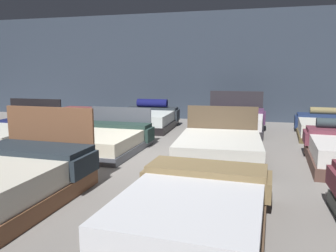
{
  "coord_description": "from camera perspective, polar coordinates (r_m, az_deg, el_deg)",
  "views": [
    {
      "loc": [
        1.81,
        -5.86,
        1.63
      ],
      "look_at": [
        0.22,
        0.05,
        0.61
      ],
      "focal_mm": 35.88,
      "sensor_mm": 36.0,
      "label": 1
    }
  ],
  "objects": [
    {
      "name": "showroom_back_wall",
      "position": [
        11.23,
        5.85,
        10.02
      ],
      "size": [
        18.0,
        0.06,
        3.5
      ],
      "primitive_type": "cube",
      "color": "#333D4C",
      "rests_on": "ground_plane"
    },
    {
      "name": "bed_10",
      "position": [
        9.15,
        10.91,
        0.71
      ],
      "size": [
        1.71,
        2.06,
        1.03
      ],
      "rotation": [
        0.0,
        0.0,
        -0.02
      ],
      "color": "#2C292E",
      "rests_on": "ground_plane"
    },
    {
      "name": "ground_plane",
      "position": [
        6.35,
        -2.06,
        -5.5
      ],
      "size": [
        18.0,
        18.0,
        0.02
      ],
      "primitive_type": "cube",
      "color": "gray"
    },
    {
      "name": "bed_1",
      "position": [
        4.69,
        -25.83,
        -8.28
      ],
      "size": [
        1.64,
        2.09,
        1.09
      ],
      "rotation": [
        0.0,
        0.0,
        -0.01
      ],
      "color": "brown",
      "rests_on": "ground_plane"
    },
    {
      "name": "bed_9",
      "position": [
        9.5,
        -3.66,
        1.13
      ],
      "size": [
        1.58,
        1.99,
        0.78
      ],
      "rotation": [
        0.0,
        0.0,
        0.03
      ],
      "color": "black",
      "rests_on": "ground_plane"
    },
    {
      "name": "bed_2",
      "position": [
        3.68,
        4.43,
        -13.41
      ],
      "size": [
        1.61,
        2.2,
        0.46
      ],
      "rotation": [
        0.0,
        0.0,
        -0.04
      ],
      "color": "brown",
      "rests_on": "ground_plane"
    },
    {
      "name": "bed_5",
      "position": [
        6.98,
        -10.95,
        -2.43
      ],
      "size": [
        1.64,
        2.05,
        0.8
      ],
      "rotation": [
        0.0,
        0.0,
        -0.01
      ],
      "color": "#525660",
      "rests_on": "ground_plane"
    },
    {
      "name": "bed_4",
      "position": [
        8.26,
        -25.19,
        -1.29
      ],
      "size": [
        1.56,
        2.1,
        0.93
      ],
      "rotation": [
        0.0,
        0.0,
        0.01
      ],
      "color": "black",
      "rests_on": "ground_plane"
    },
    {
      "name": "bed_6",
      "position": [
        6.24,
        8.69,
        -3.74
      ],
      "size": [
        1.65,
        2.03,
        0.89
      ],
      "rotation": [
        0.0,
        0.0,
        0.06
      ],
      "color": "brown",
      "rests_on": "ground_plane"
    },
    {
      "name": "bed_11",
      "position": [
        9.19,
        25.75,
        -0.3
      ],
      "size": [
        1.64,
        2.1,
        0.66
      ],
      "rotation": [
        0.0,
        0.0,
        -0.06
      ],
      "color": "brown",
      "rests_on": "ground_plane"
    },
    {
      "name": "bed_8",
      "position": [
        10.46,
        -15.54,
        1.31
      ],
      "size": [
        1.63,
        2.1,
        0.46
      ],
      "rotation": [
        0.0,
        0.0,
        -0.03
      ],
      "color": "brown",
      "rests_on": "ground_plane"
    }
  ]
}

